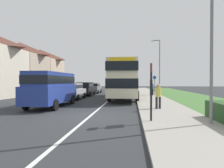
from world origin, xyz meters
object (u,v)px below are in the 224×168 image
at_px(parked_car_silver, 73,90).
at_px(cycle_route_sign, 155,84).
at_px(pedestrian_at_stop, 158,95).
at_px(bus_stop_sign, 151,88).
at_px(double_decker_bus, 125,78).
at_px(parked_car_grey, 94,87).
at_px(parked_van_blue, 52,87).
at_px(pedestrian_walking_away, 152,88).
at_px(street_lamp_mid, 159,64).
at_px(parked_car_black, 85,88).
at_px(street_lamp_near, 209,28).

relative_size(parked_car_silver, cycle_route_sign, 1.60).
height_order(pedestrian_at_stop, bus_stop_sign, bus_stop_sign).
xyz_separation_m(double_decker_bus, parked_car_grey, (-4.99, 8.44, -1.28)).
bearing_deg(parked_van_blue, pedestrian_walking_away, 53.00).
bearing_deg(pedestrian_at_stop, parked_car_grey, 114.30).
bearing_deg(parked_car_silver, pedestrian_walking_away, 32.73).
relative_size(parked_van_blue, street_lamp_mid, 0.80).
relative_size(double_decker_bus, parked_car_grey, 2.80).
xyz_separation_m(bus_stop_sign, street_lamp_mid, (2.46, 15.45, 2.45)).
distance_m(parked_car_silver, pedestrian_at_stop, 9.92).
distance_m(parked_van_blue, cycle_route_sign, 14.15).
distance_m(parked_car_black, street_lamp_mid, 9.65).
distance_m(pedestrian_at_stop, cycle_route_sign, 12.31).
relative_size(double_decker_bus, street_lamp_near, 1.66).
relative_size(pedestrian_at_stop, cycle_route_sign, 0.66).
height_order(double_decker_bus, cycle_route_sign, double_decker_bus).
height_order(parked_car_black, street_lamp_near, street_lamp_near).
height_order(parked_car_grey, pedestrian_walking_away, pedestrian_walking_away).
bearing_deg(parked_car_black, bus_stop_sign, -66.10).
bearing_deg(parked_car_silver, bus_stop_sign, -56.38).
height_order(bus_stop_sign, cycle_route_sign, bus_stop_sign).
bearing_deg(street_lamp_near, parked_van_blue, 149.93).
bearing_deg(parked_car_black, street_lamp_near, -60.07).
distance_m(parked_van_blue, pedestrian_at_stop, 7.40).
bearing_deg(parked_car_silver, cycle_route_sign, 33.50).
bearing_deg(pedestrian_walking_away, street_lamp_mid, -9.37).
height_order(parked_car_silver, street_lamp_near, street_lamp_near).
height_order(double_decker_bus, parked_van_blue, double_decker_bus).
bearing_deg(bus_stop_sign, pedestrian_walking_away, 83.79).
bearing_deg(cycle_route_sign, parked_van_blue, -127.15).
bearing_deg(street_lamp_near, street_lamp_mid, 89.09).
relative_size(parked_car_silver, bus_stop_sign, 1.55).
distance_m(pedestrian_at_stop, pedestrian_walking_away, 11.89).
height_order(pedestrian_walking_away, street_lamp_mid, street_lamp_mid).
relative_size(pedestrian_walking_away, street_lamp_mid, 0.24).
bearing_deg(parked_van_blue, double_decker_bus, 54.73).
xyz_separation_m(pedestrian_at_stop, street_lamp_mid, (1.66, 11.73, 3.02)).
relative_size(double_decker_bus, pedestrian_at_stop, 6.76).
xyz_separation_m(parked_van_blue, street_lamp_near, (8.73, -5.05, 2.51)).
height_order(double_decker_bus, parked_car_grey, double_decker_bus).
xyz_separation_m(street_lamp_near, street_lamp_mid, (0.25, 15.82, 0.04)).
height_order(parked_car_silver, parked_car_grey, parked_car_silver).
distance_m(parked_car_grey, bus_stop_sign, 21.14).
xyz_separation_m(double_decker_bus, parked_van_blue, (-4.92, -6.96, -0.70)).
bearing_deg(street_lamp_near, parked_car_silver, 130.42).
distance_m(parked_van_blue, parked_car_grey, 15.41).
xyz_separation_m(parked_car_silver, bus_stop_sign, (6.75, -10.15, 0.64)).
relative_size(parked_car_black, pedestrian_walking_away, 2.74).
xyz_separation_m(bus_stop_sign, street_lamp_near, (2.21, -0.37, 2.41)).
relative_size(parked_car_silver, parked_car_grey, 1.00).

